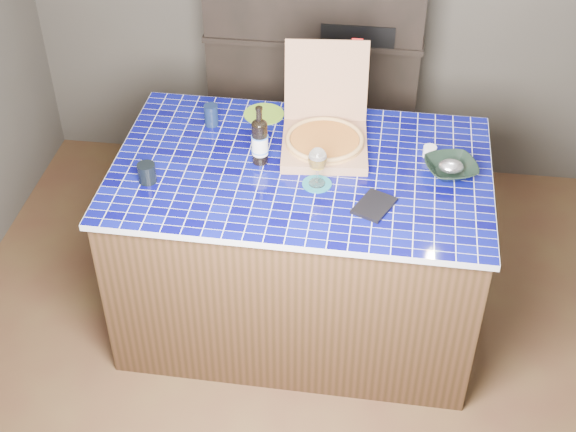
# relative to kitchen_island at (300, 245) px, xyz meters

# --- Properties ---
(room) EXTENTS (3.50, 3.50, 3.50)m
(room) POSITION_rel_kitchen_island_xyz_m (-0.06, -0.33, 0.77)
(room) COLOR brown
(room) RESTS_ON ground
(shelving_unit) EXTENTS (1.20, 0.41, 1.80)m
(shelving_unit) POSITION_rel_kitchen_island_xyz_m (-0.06, 1.20, 0.43)
(shelving_unit) COLOR black
(shelving_unit) RESTS_ON floor
(kitchen_island) EXTENTS (1.75, 1.13, 0.95)m
(kitchen_island) POSITION_rel_kitchen_island_xyz_m (0.00, 0.00, 0.00)
(kitchen_island) COLOR #452B1B
(kitchen_island) RESTS_ON floor
(pizza_box) EXTENTS (0.44, 0.52, 0.43)m
(pizza_box) POSITION_rel_kitchen_island_xyz_m (0.09, 0.17, 0.54)
(pizza_box) COLOR #AE7A59
(pizza_box) RESTS_ON kitchen_island
(mead_bottle) EXTENTS (0.08, 0.08, 0.29)m
(mead_bottle) POSITION_rel_kitchen_island_xyz_m (-0.19, 0.02, 0.59)
(mead_bottle) COLOR black
(mead_bottle) RESTS_ON kitchen_island
(teal_trivet) EXTENTS (0.13, 0.13, 0.01)m
(teal_trivet) POSITION_rel_kitchen_island_xyz_m (0.08, -0.12, 0.48)
(teal_trivet) COLOR #156471
(teal_trivet) RESTS_ON kitchen_island
(wine_glass) EXTENTS (0.08, 0.08, 0.19)m
(wine_glass) POSITION_rel_kitchen_island_xyz_m (0.08, -0.12, 0.61)
(wine_glass) COLOR white
(wine_glass) RESTS_ON teal_trivet
(tumbler) EXTENTS (0.08, 0.08, 0.09)m
(tumbler) POSITION_rel_kitchen_island_xyz_m (-0.67, -0.20, 0.52)
(tumbler) COLOR black
(tumbler) RESTS_ON kitchen_island
(dvd_case) EXTENTS (0.20, 0.23, 0.02)m
(dvd_case) POSITION_rel_kitchen_island_xyz_m (0.35, -0.25, 0.48)
(dvd_case) COLOR black
(dvd_case) RESTS_ON kitchen_island
(bowl) EXTENTS (0.29, 0.29, 0.06)m
(bowl) POSITION_rel_kitchen_island_xyz_m (0.68, 0.04, 0.50)
(bowl) COLOR black
(bowl) RESTS_ON kitchen_island
(foil_contents) EXTENTS (0.11, 0.10, 0.05)m
(foil_contents) POSITION_rel_kitchen_island_xyz_m (0.68, 0.04, 0.51)
(foil_contents) COLOR silver
(foil_contents) RESTS_ON bowl
(white_jar) EXTENTS (0.06, 0.06, 0.05)m
(white_jar) POSITION_rel_kitchen_island_xyz_m (0.58, 0.16, 0.50)
(white_jar) COLOR silver
(white_jar) RESTS_ON kitchen_island
(navy_cup) EXTENTS (0.07, 0.07, 0.11)m
(navy_cup) POSITION_rel_kitchen_island_xyz_m (-0.48, 0.30, 0.53)
(navy_cup) COLOR #0E1832
(navy_cup) RESTS_ON kitchen_island
(green_trivet) EXTENTS (0.20, 0.20, 0.01)m
(green_trivet) POSITION_rel_kitchen_island_xyz_m (-0.24, 0.42, 0.48)
(green_trivet) COLOR #7CB627
(green_trivet) RESTS_ON kitchen_island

